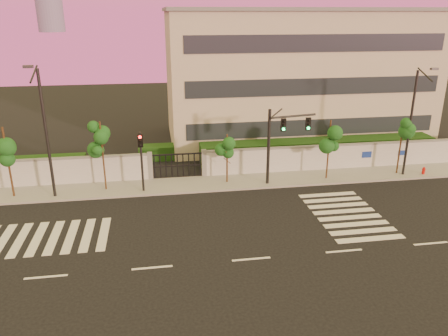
{
  "coord_description": "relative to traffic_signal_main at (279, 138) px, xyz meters",
  "views": [
    {
      "loc": [
        -4.46,
        -18.9,
        11.89
      ],
      "look_at": [
        -0.44,
        6.0,
        2.85
      ],
      "focal_mm": 35.0,
      "sensor_mm": 36.0,
      "label": 1
    }
  ],
  "objects": [
    {
      "name": "institutional_building",
      "position": [
        4.95,
        12.29,
        2.62
      ],
      "size": [
        24.4,
        12.4,
        12.25
      ],
      "color": "#B9B09D",
      "rests_on": "ground"
    },
    {
      "name": "perimeter_wall",
      "position": [
        -3.95,
        2.3,
        -2.47
      ],
      "size": [
        60.0,
        0.36,
        2.2
      ],
      "color": "#ABADB3",
      "rests_on": "ground"
    },
    {
      "name": "hedge_row",
      "position": [
        -2.89,
        5.04,
        -2.72
      ],
      "size": [
        41.0,
        4.25,
        1.8
      ],
      "color": "#133610",
      "rests_on": "ground"
    },
    {
      "name": "streetlight_west",
      "position": [
        -15.49,
        -0.14,
        1.35
      ],
      "size": [
        0.54,
        2.18,
        9.04
      ],
      "color": "black",
      "rests_on": "ground"
    },
    {
      "name": "street_tree_f",
      "position": [
        9.74,
        0.53,
        -0.35
      ],
      "size": [
        1.51,
        1.2,
        4.33
      ],
      "color": "#382314",
      "rests_on": "ground"
    },
    {
      "name": "street_tree_c",
      "position": [
        -12.16,
        0.76,
        0.14
      ],
      "size": [
        1.43,
        1.13,
        5.0
      ],
      "color": "#382314",
      "rests_on": "ground"
    },
    {
      "name": "street_tree_e",
      "position": [
        3.93,
        0.32,
        -0.16
      ],
      "size": [
        1.39,
        1.11,
        4.59
      ],
      "color": "#382314",
      "rests_on": "ground"
    },
    {
      "name": "traffic_signal_secondary",
      "position": [
        -9.57,
        0.0,
        -0.77
      ],
      "size": [
        0.34,
        0.33,
        4.36
      ],
      "rotation": [
        0.0,
        0.0,
        0.13
      ],
      "color": "black",
      "rests_on": "ground"
    },
    {
      "name": "traffic_signal_main",
      "position": [
        0.0,
        0.0,
        0.0
      ],
      "size": [
        3.52,
        0.75,
        5.59
      ],
      "rotation": [
        0.0,
        0.0,
        0.18
      ],
      "color": "black",
      "rests_on": "ground"
    },
    {
      "name": "fire_hydrant",
      "position": [
        11.62,
        -0.03,
        -3.19
      ],
      "size": [
        0.27,
        0.26,
        0.7
      ],
      "rotation": [
        0.0,
        0.0,
        0.14
      ],
      "color": "red",
      "rests_on": "ground"
    },
    {
      "name": "sidewalk",
      "position": [
        -4.05,
        0.8,
        -3.46
      ],
      "size": [
        60.0,
        3.0,
        0.15
      ],
      "primitive_type": "cube",
      "color": "gray",
      "rests_on": "ground"
    },
    {
      "name": "streetlight_east",
      "position": [
        10.04,
        -0.01,
        0.99
      ],
      "size": [
        0.5,
        2.02,
        8.38
      ],
      "color": "black",
      "rests_on": "ground"
    },
    {
      "name": "road_markings",
      "position": [
        -5.64,
        -5.94,
        -3.53
      ],
      "size": [
        57.0,
        7.62,
        0.02
      ],
      "color": "silver",
      "rests_on": "ground"
    },
    {
      "name": "street_tree_b",
      "position": [
        -18.2,
        0.5,
        0.1
      ],
      "size": [
        1.63,
        1.3,
        4.94
      ],
      "color": "#382314",
      "rests_on": "ground"
    },
    {
      "name": "ground",
      "position": [
        -4.05,
        -9.7,
        -3.54
      ],
      "size": [
        120.0,
        120.0,
        0.0
      ],
      "primitive_type": "plane",
      "color": "black",
      "rests_on": "ground"
    },
    {
      "name": "street_tree_d",
      "position": [
        -3.53,
        0.78,
        -0.78
      ],
      "size": [
        1.47,
        1.17,
        3.74
      ],
      "color": "#382314",
      "rests_on": "ground"
    }
  ]
}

